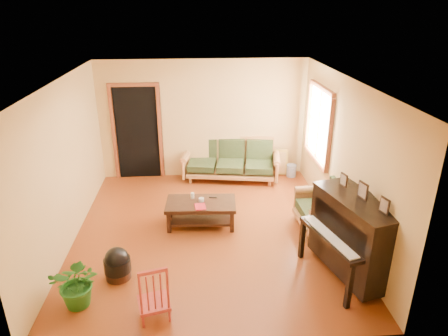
{
  "coord_description": "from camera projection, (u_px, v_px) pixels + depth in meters",
  "views": [
    {
      "loc": [
        -0.18,
        -5.97,
        3.69
      ],
      "look_at": [
        0.28,
        0.2,
        1.1
      ],
      "focal_mm": 32.0,
      "sensor_mm": 36.0,
      "label": 1
    }
  ],
  "objects": [
    {
      "name": "floor",
      "position": [
        209.0,
        231.0,
        6.93
      ],
      "size": [
        5.0,
        5.0,
        0.0
      ],
      "primitive_type": "plane",
      "color": "#5B230C",
      "rests_on": "ground"
    },
    {
      "name": "doorway",
      "position": [
        137.0,
        133.0,
        8.72
      ],
      "size": [
        1.08,
        0.16,
        2.05
      ],
      "primitive_type": "cube",
      "color": "black",
      "rests_on": "floor"
    },
    {
      "name": "window",
      "position": [
        319.0,
        124.0,
        7.7
      ],
      "size": [
        0.12,
        1.36,
        1.46
      ],
      "primitive_type": "cube",
      "color": "white",
      "rests_on": "right_wall"
    },
    {
      "name": "sofa",
      "position": [
        231.0,
        160.0,
        8.81
      ],
      "size": [
        2.21,
        1.2,
        0.9
      ],
      "primitive_type": "cube",
      "rotation": [
        0.0,
        0.0,
        -0.16
      ],
      "color": "#A96E3E",
      "rests_on": "floor"
    },
    {
      "name": "coffee_table",
      "position": [
        201.0,
        213.0,
        7.07
      ],
      "size": [
        1.25,
        0.73,
        0.44
      ],
      "primitive_type": "cube",
      "rotation": [
        0.0,
        0.0,
        -0.06
      ],
      "color": "black",
      "rests_on": "floor"
    },
    {
      "name": "armchair",
      "position": [
        321.0,
        205.0,
        6.86
      ],
      "size": [
        0.91,
        0.95,
        0.92
      ],
      "primitive_type": "cube",
      "rotation": [
        0.0,
        0.0,
        0.05
      ],
      "color": "#A96E3E",
      "rests_on": "floor"
    },
    {
      "name": "piano",
      "position": [
        353.0,
        238.0,
        5.63
      ],
      "size": [
        1.15,
        1.55,
        1.22
      ],
      "primitive_type": "cube",
      "rotation": [
        0.0,
        0.0,
        0.27
      ],
      "color": "black",
      "rests_on": "floor"
    },
    {
      "name": "footstool",
      "position": [
        118.0,
        267.0,
        5.71
      ],
      "size": [
        0.44,
        0.44,
        0.36
      ],
      "primitive_type": "cylinder",
      "rotation": [
        0.0,
        0.0,
        0.17
      ],
      "color": "black",
      "rests_on": "floor"
    },
    {
      "name": "red_chair",
      "position": [
        153.0,
        290.0,
        4.92
      ],
      "size": [
        0.47,
        0.49,
        0.81
      ],
      "primitive_type": "cube",
      "rotation": [
        0.0,
        0.0,
        0.25
      ],
      "color": "maroon",
      "rests_on": "floor"
    },
    {
      "name": "leaning_frame",
      "position": [
        277.0,
        162.0,
        9.1
      ],
      "size": [
        0.47,
        0.2,
        0.62
      ],
      "primitive_type": "cube",
      "rotation": [
        0.0,
        0.0,
        -0.22
      ],
      "color": "#B3933B",
      "rests_on": "floor"
    },
    {
      "name": "ceramic_crock",
      "position": [
        291.0,
        171.0,
        9.06
      ],
      "size": [
        0.22,
        0.22,
        0.28
      ],
      "primitive_type": "cylinder",
      "rotation": [
        0.0,
        0.0,
        0.01
      ],
      "color": "#3757A6",
      "rests_on": "floor"
    },
    {
      "name": "potted_plant",
      "position": [
        78.0,
        283.0,
        5.12
      ],
      "size": [
        0.69,
        0.62,
        0.7
      ],
      "primitive_type": "imported",
      "rotation": [
        0.0,
        0.0,
        -0.12
      ],
      "color": "#1F5C1A",
      "rests_on": "floor"
    },
    {
      "name": "book",
      "position": [
        195.0,
        207.0,
        6.78
      ],
      "size": [
        0.2,
        0.26,
        0.02
      ],
      "primitive_type": "imported",
      "rotation": [
        0.0,
        0.0,
        0.1
      ],
      "color": "maroon",
      "rests_on": "coffee_table"
    },
    {
      "name": "candle",
      "position": [
        193.0,
        196.0,
        7.1
      ],
      "size": [
        0.07,
        0.07,
        0.11
      ],
      "primitive_type": "cylinder",
      "rotation": [
        0.0,
        0.0,
        -0.09
      ],
      "color": "silver",
      "rests_on": "coffee_table"
    },
    {
      "name": "glass_jar",
      "position": [
        201.0,
        200.0,
        7.0
      ],
      "size": [
        0.11,
        0.11,
        0.06
      ],
      "primitive_type": "cylinder",
      "rotation": [
        0.0,
        0.0,
        0.2
      ],
      "color": "silver",
      "rests_on": "coffee_table"
    },
    {
      "name": "remote",
      "position": [
        213.0,
        197.0,
        7.14
      ],
      "size": [
        0.14,
        0.06,
        0.01
      ],
      "primitive_type": "cube",
      "rotation": [
        0.0,
        0.0,
        -0.15
      ],
      "color": "black",
      "rests_on": "coffee_table"
    }
  ]
}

